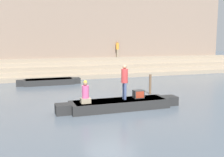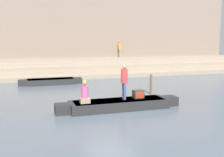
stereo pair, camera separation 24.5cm
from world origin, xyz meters
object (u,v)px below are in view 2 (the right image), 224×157
(rowboat_main, at_px, (119,104))
(mooring_post, at_px, (151,84))
(moored_boat_shore, at_px, (51,81))
(person_on_steps, at_px, (120,48))
(person_standing, at_px, (124,80))
(person_rowing, at_px, (85,94))
(tv_set, at_px, (138,94))

(rowboat_main, height_order, mooring_post, mooring_post)
(moored_boat_shore, relative_size, person_on_steps, 2.98)
(moored_boat_shore, bearing_deg, person_standing, -76.67)
(moored_boat_shore, xyz_separation_m, person_on_steps, (7.16, 4.31, 2.43))
(person_rowing, relative_size, mooring_post, 0.86)
(person_standing, distance_m, person_on_steps, 13.65)
(rowboat_main, height_order, tv_set, tv_set)
(rowboat_main, distance_m, person_standing, 1.24)
(person_rowing, bearing_deg, tv_set, 3.62)
(person_rowing, bearing_deg, person_on_steps, 63.43)
(rowboat_main, xyz_separation_m, person_standing, (0.27, 0.07, 1.21))
(tv_set, height_order, person_on_steps, person_on_steps)
(rowboat_main, height_order, person_rowing, person_rowing)
(tv_set, distance_m, mooring_post, 3.45)
(tv_set, bearing_deg, rowboat_main, -167.65)
(tv_set, bearing_deg, mooring_post, 60.36)
(tv_set, bearing_deg, moored_boat_shore, 120.11)
(person_rowing, xyz_separation_m, tv_set, (2.79, 0.22, -0.23))
(rowboat_main, relative_size, person_on_steps, 3.88)
(person_rowing, relative_size, tv_set, 2.08)
(person_standing, height_order, mooring_post, person_standing)
(moored_boat_shore, distance_m, person_on_steps, 8.70)
(moored_boat_shore, bearing_deg, person_rowing, -89.59)
(person_rowing, distance_m, moored_boat_shore, 8.86)
(mooring_post, xyz_separation_m, person_on_steps, (1.45, 10.12, 2.03))
(moored_boat_shore, bearing_deg, mooring_post, -50.65)
(rowboat_main, height_order, moored_boat_shore, rowboat_main)
(mooring_post, bearing_deg, person_on_steps, 81.84)
(person_rowing, bearing_deg, person_standing, 4.69)
(moored_boat_shore, height_order, person_on_steps, person_on_steps)
(tv_set, bearing_deg, person_rowing, -168.41)
(person_on_steps, bearing_deg, moored_boat_shore, 125.18)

